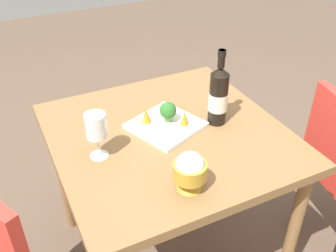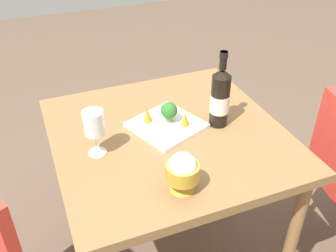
{
  "view_description": "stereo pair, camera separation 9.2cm",
  "coord_description": "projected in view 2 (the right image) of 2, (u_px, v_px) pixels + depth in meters",
  "views": [
    {
      "loc": [
        0.55,
        1.13,
        1.62
      ],
      "look_at": [
        0.0,
        0.0,
        0.77
      ],
      "focal_mm": 41.27,
      "sensor_mm": 36.0,
      "label": 1
    },
    {
      "loc": [
        0.47,
        1.16,
        1.62
      ],
      "look_at": [
        0.0,
        0.0,
        0.77
      ],
      "focal_mm": 41.27,
      "sensor_mm": 36.0,
      "label": 2
    }
  ],
  "objects": [
    {
      "name": "carrot_garnish_right",
      "position": [
        147.0,
        114.0,
        1.55
      ],
      "size": [
        0.04,
        0.04,
        0.06
      ],
      "color": "orange",
      "rests_on": "serving_plate"
    },
    {
      "name": "serving_plate",
      "position": [
        166.0,
        125.0,
        1.56
      ],
      "size": [
        0.32,
        0.32,
        0.02
      ],
      "rotation": [
        0.0,
        0.0,
        0.38
      ],
      "color": "white",
      "rests_on": "dining_table"
    },
    {
      "name": "wine_bottle",
      "position": [
        220.0,
        97.0,
        1.51
      ],
      "size": [
        0.08,
        0.08,
        0.32
      ],
      "color": "black",
      "rests_on": "dining_table"
    },
    {
      "name": "carrot_garnish_left",
      "position": [
        185.0,
        119.0,
        1.53
      ],
      "size": [
        0.03,
        0.03,
        0.06
      ],
      "color": "orange",
      "rests_on": "serving_plate"
    },
    {
      "name": "rice_bowl",
      "position": [
        183.0,
        171.0,
        1.23
      ],
      "size": [
        0.11,
        0.11,
        0.14
      ],
      "color": "gold",
      "rests_on": "dining_table"
    },
    {
      "name": "wine_glass",
      "position": [
        94.0,
        124.0,
        1.35
      ],
      "size": [
        0.08,
        0.08,
        0.18
      ],
      "color": "white",
      "rests_on": "dining_table"
    },
    {
      "name": "ground_plane",
      "position": [
        168.0,
        251.0,
        1.95
      ],
      "size": [
        8.0,
        8.0,
        0.0
      ],
      "primitive_type": "plane",
      "color": "brown"
    },
    {
      "name": "dining_table",
      "position": [
        168.0,
        149.0,
        1.58
      ],
      "size": [
        0.9,
        0.9,
        0.74
      ],
      "color": "olive",
      "rests_on": "ground_plane"
    },
    {
      "name": "broccoli_floret",
      "position": [
        169.0,
        111.0,
        1.54
      ],
      "size": [
        0.07,
        0.07,
        0.09
      ],
      "color": "#729E4C",
      "rests_on": "serving_plate"
    }
  ]
}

